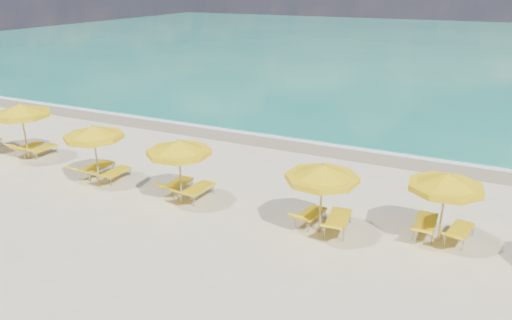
% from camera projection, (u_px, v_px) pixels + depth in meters
% --- Properties ---
extents(ground_plane, '(120.00, 120.00, 0.00)m').
position_uv_depth(ground_plane, '(237.00, 207.00, 16.93)').
color(ground_plane, beige).
extents(ocean, '(120.00, 80.00, 0.30)m').
position_uv_depth(ocean, '(434.00, 46.00, 57.42)').
color(ocean, '#167E65').
rests_on(ocean, ground).
extents(wet_sand_band, '(120.00, 2.60, 0.01)m').
position_uv_depth(wet_sand_band, '(312.00, 145.00, 23.17)').
color(wet_sand_band, tan).
rests_on(wet_sand_band, ground).
extents(foam_line, '(120.00, 1.20, 0.03)m').
position_uv_depth(foam_line, '(318.00, 141.00, 23.85)').
color(foam_line, white).
rests_on(foam_line, ground).
extents(whitecap_near, '(14.00, 0.36, 0.05)m').
position_uv_depth(whitecap_near, '(278.00, 93.00, 33.76)').
color(whitecap_near, white).
rests_on(whitecap_near, ground).
extents(whitecap_far, '(18.00, 0.30, 0.05)m').
position_uv_depth(whitecap_far, '(508.00, 93.00, 33.86)').
color(whitecap_far, white).
rests_on(whitecap_far, ground).
extents(umbrella_1, '(3.06, 3.06, 2.44)m').
position_uv_depth(umbrella_1, '(21.00, 111.00, 20.90)').
color(umbrella_1, tan).
rests_on(umbrella_1, ground).
extents(umbrella_2, '(2.60, 2.60, 2.26)m').
position_uv_depth(umbrella_2, '(94.00, 133.00, 18.43)').
color(umbrella_2, tan).
rests_on(umbrella_2, ground).
extents(umbrella_3, '(2.75, 2.75, 2.26)m').
position_uv_depth(umbrella_3, '(179.00, 148.00, 16.77)').
color(umbrella_3, tan).
rests_on(umbrella_3, ground).
extents(umbrella_4, '(2.73, 2.73, 2.25)m').
position_uv_depth(umbrella_4, '(322.00, 173.00, 14.58)').
color(umbrella_4, tan).
rests_on(umbrella_4, ground).
extents(umbrella_5, '(2.67, 2.67, 2.19)m').
position_uv_depth(umbrella_5, '(446.00, 182.00, 14.09)').
color(umbrella_5, tan).
rests_on(umbrella_5, ground).
extents(lounger_1_left, '(0.68, 1.69, 0.75)m').
position_uv_depth(lounger_1_left, '(29.00, 150.00, 21.98)').
color(lounger_1_left, '#A5A8AD').
rests_on(lounger_1_left, ground).
extents(lounger_1_right, '(0.61, 1.69, 0.69)m').
position_uv_depth(lounger_1_right, '(42.00, 152.00, 21.74)').
color(lounger_1_right, '#A5A8AD').
rests_on(lounger_1_right, ground).
extents(lounger_2_left, '(0.73, 1.90, 0.73)m').
position_uv_depth(lounger_2_left, '(96.00, 171.00, 19.51)').
color(lounger_2_left, '#A5A8AD').
rests_on(lounger_2_left, ground).
extents(lounger_2_right, '(0.58, 1.72, 0.66)m').
position_uv_depth(lounger_2_right, '(115.00, 176.00, 19.06)').
color(lounger_2_right, '#A5A8AD').
rests_on(lounger_2_right, ground).
extents(lounger_3_left, '(0.60, 1.69, 0.72)m').
position_uv_depth(lounger_3_left, '(177.00, 187.00, 18.00)').
color(lounger_3_left, '#A5A8AD').
rests_on(lounger_3_left, ground).
extents(lounger_3_right, '(0.73, 1.88, 0.74)m').
position_uv_depth(lounger_3_right, '(197.00, 193.00, 17.45)').
color(lounger_3_right, '#A5A8AD').
rests_on(lounger_3_right, ground).
extents(lounger_4_left, '(0.77, 1.69, 0.73)m').
position_uv_depth(lounger_4_left, '(310.00, 218.00, 15.67)').
color(lounger_4_left, '#A5A8AD').
rests_on(lounger_4_left, ground).
extents(lounger_4_right, '(0.85, 2.01, 0.76)m').
position_uv_depth(lounger_4_right, '(338.00, 224.00, 15.22)').
color(lounger_4_right, '#A5A8AD').
rests_on(lounger_4_right, ground).
extents(lounger_5_left, '(0.65, 1.89, 0.68)m').
position_uv_depth(lounger_5_left, '(425.00, 227.00, 15.05)').
color(lounger_5_left, '#A5A8AD').
rests_on(lounger_5_left, ground).
extents(lounger_5_right, '(0.85, 1.80, 0.69)m').
position_uv_depth(lounger_5_right, '(459.00, 235.00, 14.62)').
color(lounger_5_right, '#A5A8AD').
rests_on(lounger_5_right, ground).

